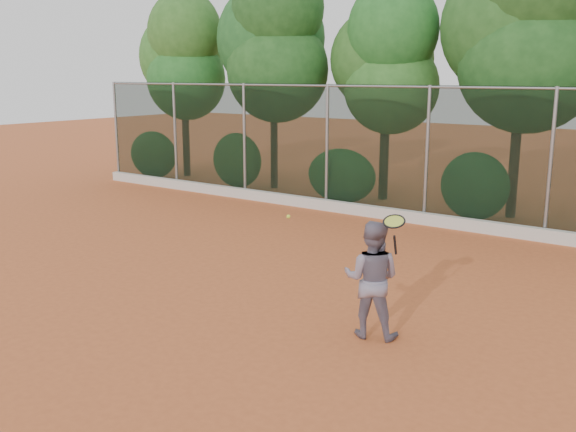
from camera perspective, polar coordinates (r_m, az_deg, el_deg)
The scene contains 7 objects.
ground at distance 11.18m, azimuth -3.03°, elevation -7.17°, with size 80.00×80.00×0.00m, color #C75E2F.
concrete_curb at distance 16.78m, azimuth 11.74°, elevation -0.19°, with size 24.00×0.20×0.30m, color beige.
tennis_player at distance 9.38m, azimuth 7.45°, elevation -5.59°, with size 0.84×0.65×1.73m, color slate.
chainlink_fence at distance 16.67m, azimuth 12.26°, elevation 5.66°, with size 24.09×0.09×3.50m.
foliage_backdrop at distance 18.60m, azimuth 13.59°, elevation 14.13°, with size 23.70×3.63×7.55m.
tennis_racket at distance 8.97m, azimuth 9.42°, elevation -0.72°, with size 0.37×0.36×0.58m.
tennis_ball_in_flight at distance 10.45m, azimuth 0.04°, elevation -0.05°, with size 0.06×0.06×0.06m.
Camera 1 is at (6.64, -8.17, 3.75)m, focal length 40.00 mm.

